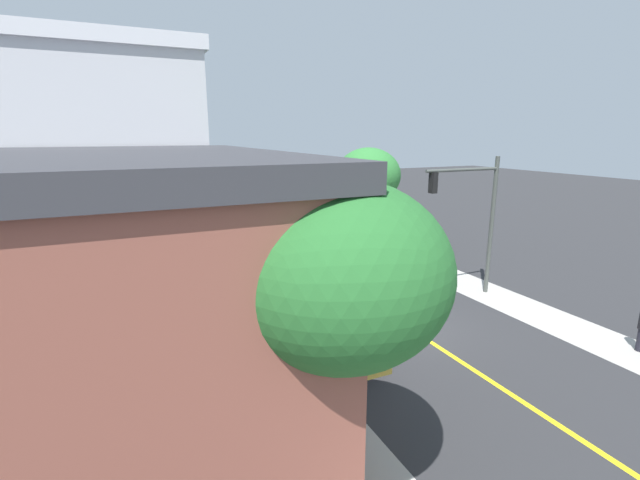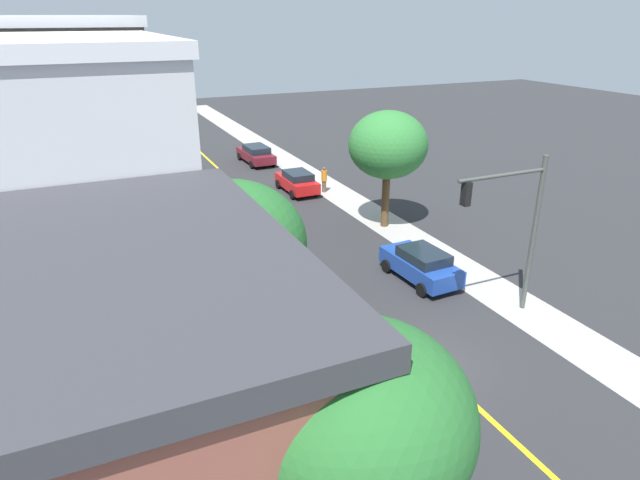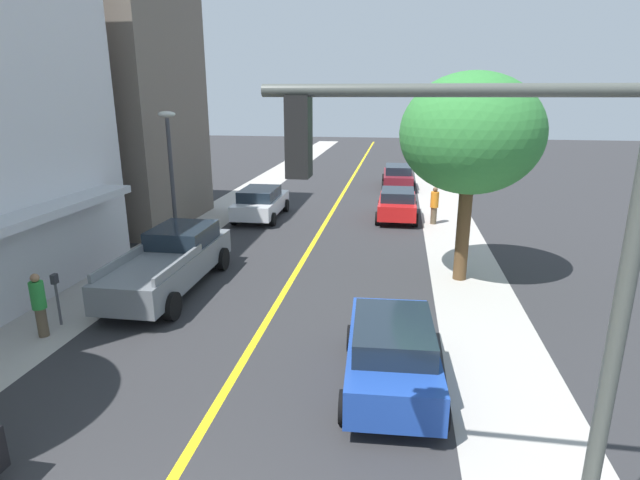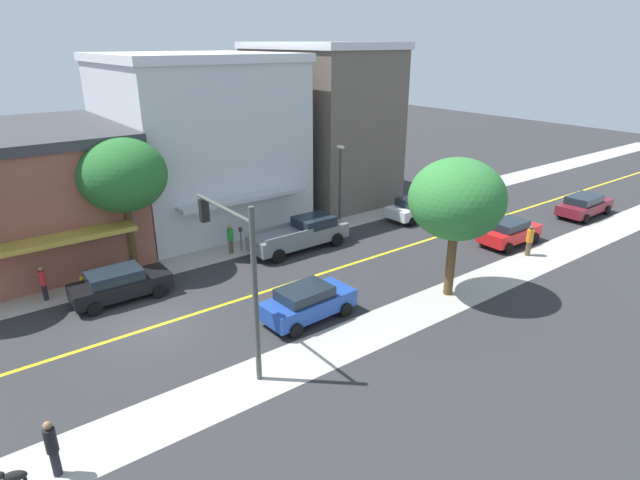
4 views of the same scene
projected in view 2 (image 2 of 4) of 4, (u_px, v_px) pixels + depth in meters
ground_plane at (431, 364)px, 19.55m from camera, size 140.00×140.00×0.00m
sidewalk_left at (275, 410)px, 17.29m from camera, size 2.52×126.00×0.01m
sidewalk_right at (555, 328)px, 21.80m from camera, size 2.52×126.00×0.01m
road_centerline_stripe at (431, 364)px, 19.55m from camera, size 0.20×126.00×0.00m
corner_shop_building at (13, 428)px, 11.37m from camera, size 13.29×10.63×7.18m
tan_rowhouse at (19, 197)px, 19.74m from camera, size 12.22×11.12×10.86m
brick_apartment_block at (27, 136)px, 28.09m from camera, size 12.14×7.31×11.49m
street_tree_left_near at (359, 421)px, 9.35m from camera, size 3.98×3.98×6.88m
street_tree_right_corner at (232, 244)px, 16.31m from camera, size 4.45×4.45×7.13m
street_tree_left_far at (388, 145)px, 30.54m from camera, size 4.43×4.43×6.70m
fire_hydrant at (305, 425)px, 16.10m from camera, size 0.44×0.24×0.77m
parking_meter at (225, 284)px, 23.33m from camera, size 0.12×0.18×1.45m
traffic_light_mast at (514, 217)px, 21.26m from camera, size 4.13×0.32×6.59m
street_lamp at (183, 182)px, 28.66m from camera, size 0.70×0.36×5.38m
red_sedan_right_curb at (297, 181)px, 38.11m from camera, size 2.00×4.13×1.51m
black_sedan_left_curb at (348, 373)px, 17.74m from camera, size 2.07×4.51×1.55m
maroon_sedan_right_curb at (256, 154)px, 45.63m from camera, size 2.17×4.81×1.50m
white_sedan_left_curb at (204, 197)px, 34.88m from camera, size 2.17×4.72×1.53m
blue_sedan_right_curb at (421, 264)px, 25.43m from camera, size 2.18×4.31×1.57m
grey_pickup_truck at (245, 251)px, 26.60m from camera, size 2.24×6.13×1.80m
pedestrian_red_shirt at (327, 450)px, 14.46m from camera, size 0.30×0.30×1.72m
pedestrian_green_shirt at (229, 291)px, 22.78m from camera, size 0.35×0.35×1.70m
pedestrian_orange_shirt at (324, 179)px, 38.15m from camera, size 0.39×0.39×1.79m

